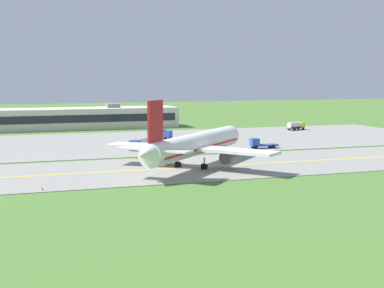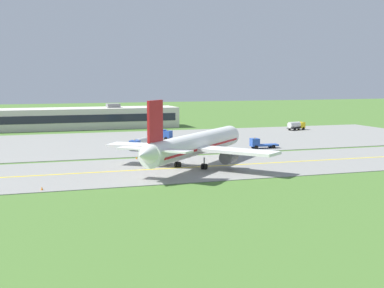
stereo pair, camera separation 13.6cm
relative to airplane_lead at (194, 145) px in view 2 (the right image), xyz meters
name	(u,v)px [view 2 (the right image)]	position (x,y,z in m)	size (l,w,h in m)	color
ground_plane	(199,167)	(0.86, -0.06, -4.13)	(500.00, 500.00, 0.00)	#47702D
taxiway_strip	(199,167)	(0.86, -0.06, -4.08)	(240.00, 28.00, 0.10)	gray
apron_pad	(181,140)	(10.86, 41.94, -4.08)	(140.00, 52.00, 0.10)	gray
taxiway_centreline	(199,167)	(0.86, -0.06, -4.03)	(220.00, 0.60, 0.01)	yellow
airplane_lead	(194,145)	(0.00, 0.00, 0.00)	(30.81, 31.64, 12.70)	white
service_truck_baggage	(160,134)	(6.27, 45.41, -2.60)	(5.67, 5.72, 2.60)	#264CA5
service_truck_fuel	(296,125)	(51.99, 56.39, -2.60)	(6.34, 3.82, 2.65)	yellow
service_truck_catering	(139,143)	(-3.85, 26.80, -2.60)	(5.41, 5.93, 2.65)	#264CA5
service_truck_pushback	(260,144)	(22.63, 20.25, -2.95)	(6.52, 2.67, 2.59)	#264CA5
terminal_building	(71,119)	(-12.16, 83.11, -0.89)	(66.81, 13.04, 7.66)	beige
traffic_cone_near_edge	(136,158)	(-7.66, 13.04, -3.83)	(0.44, 0.44, 0.60)	orange
traffic_cone_mid_edge	(238,153)	(14.01, 12.94, -3.83)	(0.44, 0.44, 0.60)	orange
traffic_cone_far_edge	(42,189)	(-27.58, -12.61, -3.83)	(0.44, 0.44, 0.60)	orange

